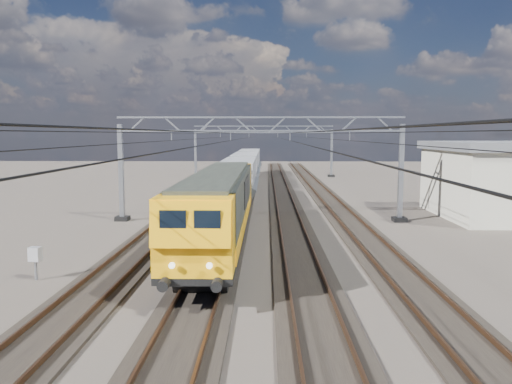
{
  "coord_description": "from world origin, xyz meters",
  "views": [
    {
      "loc": [
        0.41,
        -29.72,
        5.91
      ],
      "look_at": [
        -0.22,
        0.59,
        2.4
      ],
      "focal_mm": 35.0,
      "sensor_mm": 36.0,
      "label": 1
    }
  ],
  "objects_px": {
    "catenary_gantry_far": "(263,149)",
    "trackside_cabinet": "(35,255)",
    "hopper_wagon_lead": "(239,177)",
    "catenary_gantry_mid": "(260,164)",
    "hopper_wagon_third": "(250,160)",
    "locomotive": "(220,204)",
    "hopper_wagon_mid": "(245,166)"
  },
  "relations": [
    {
      "from": "catenary_gantry_mid",
      "to": "hopper_wagon_mid",
      "type": "height_order",
      "value": "catenary_gantry_mid"
    },
    {
      "from": "catenary_gantry_mid",
      "to": "hopper_wagon_lead",
      "type": "distance_m",
      "value": 9.99
    },
    {
      "from": "hopper_wagon_third",
      "to": "trackside_cabinet",
      "type": "height_order",
      "value": "hopper_wagon_third"
    },
    {
      "from": "catenary_gantry_mid",
      "to": "catenary_gantry_far",
      "type": "xyz_separation_m",
      "value": [
        0.0,
        36.0,
        0.0
      ]
    },
    {
      "from": "catenary_gantry_mid",
      "to": "trackside_cabinet",
      "type": "height_order",
      "value": "catenary_gantry_mid"
    },
    {
      "from": "locomotive",
      "to": "hopper_wagon_lead",
      "type": "relative_size",
      "value": 1.62
    },
    {
      "from": "hopper_wagon_mid",
      "to": "trackside_cabinet",
      "type": "height_order",
      "value": "hopper_wagon_mid"
    },
    {
      "from": "trackside_cabinet",
      "to": "locomotive",
      "type": "bearing_deg",
      "value": 49.3
    },
    {
      "from": "catenary_gantry_mid",
      "to": "trackside_cabinet",
      "type": "distance_m",
      "value": 16.98
    },
    {
      "from": "locomotive",
      "to": "catenary_gantry_mid",
      "type": "bearing_deg",
      "value": 76.05
    },
    {
      "from": "trackside_cabinet",
      "to": "catenary_gantry_far",
      "type": "bearing_deg",
      "value": 87.95
    },
    {
      "from": "catenary_gantry_far",
      "to": "trackside_cabinet",
      "type": "bearing_deg",
      "value": -100.12
    },
    {
      "from": "hopper_wagon_lead",
      "to": "trackside_cabinet",
      "type": "relative_size",
      "value": 9.45
    },
    {
      "from": "hopper_wagon_lead",
      "to": "catenary_gantry_far",
      "type": "bearing_deg",
      "value": 85.66
    },
    {
      "from": "catenary_gantry_mid",
      "to": "locomotive",
      "type": "bearing_deg",
      "value": -103.95
    },
    {
      "from": "locomotive",
      "to": "hopper_wagon_mid",
      "type": "relative_size",
      "value": 1.62
    },
    {
      "from": "hopper_wagon_lead",
      "to": "hopper_wagon_mid",
      "type": "height_order",
      "value": "same"
    },
    {
      "from": "catenary_gantry_mid",
      "to": "hopper_wagon_mid",
      "type": "bearing_deg",
      "value": 94.8
    },
    {
      "from": "catenary_gantry_mid",
      "to": "trackside_cabinet",
      "type": "xyz_separation_m",
      "value": [
        -8.95,
        -14.14,
        -2.85
      ]
    },
    {
      "from": "catenary_gantry_mid",
      "to": "locomotive",
      "type": "distance_m",
      "value": 8.44
    },
    {
      "from": "locomotive",
      "to": "trackside_cabinet",
      "type": "distance_m",
      "value": 9.33
    },
    {
      "from": "catenary_gantry_far",
      "to": "hopper_wagon_third",
      "type": "height_order",
      "value": "catenary_gantry_far"
    },
    {
      "from": "trackside_cabinet",
      "to": "catenary_gantry_mid",
      "type": "bearing_deg",
      "value": 65.74
    },
    {
      "from": "catenary_gantry_far",
      "to": "hopper_wagon_lead",
      "type": "relative_size",
      "value": 1.53
    },
    {
      "from": "catenary_gantry_far",
      "to": "trackside_cabinet",
      "type": "height_order",
      "value": "catenary_gantry_far"
    },
    {
      "from": "catenary_gantry_far",
      "to": "hopper_wagon_lead",
      "type": "distance_m",
      "value": 26.48
    },
    {
      "from": "catenary_gantry_mid",
      "to": "hopper_wagon_lead",
      "type": "height_order",
      "value": "catenary_gantry_mid"
    },
    {
      "from": "hopper_wagon_lead",
      "to": "hopper_wagon_third",
      "type": "bearing_deg",
      "value": 90.0
    },
    {
      "from": "hopper_wagon_mid",
      "to": "trackside_cabinet",
      "type": "distance_m",
      "value": 38.64
    },
    {
      "from": "catenary_gantry_far",
      "to": "hopper_wagon_third",
      "type": "relative_size",
      "value": 1.53
    },
    {
      "from": "catenary_gantry_far",
      "to": "trackside_cabinet",
      "type": "distance_m",
      "value": 51.02
    },
    {
      "from": "catenary_gantry_far",
      "to": "trackside_cabinet",
      "type": "relative_size",
      "value": 14.47
    }
  ]
}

